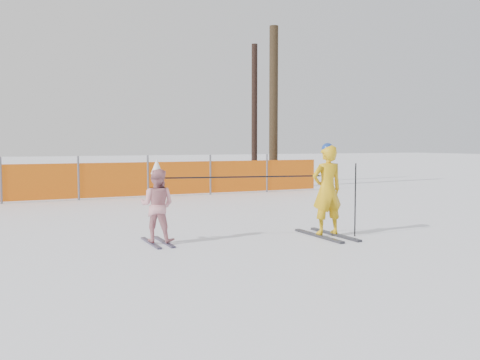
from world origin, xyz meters
name	(u,v)px	position (x,y,z in m)	size (l,w,h in m)	color
ground	(253,244)	(0.00, 0.00, 0.00)	(120.00, 120.00, 0.00)	white
adult	(327,190)	(1.48, 0.10, 0.80)	(0.58, 1.42, 1.62)	black
child	(157,205)	(-1.38, 0.70, 0.63)	(0.72, 1.01, 1.37)	black
ski_poles	(282,185)	(0.66, 0.24, 0.92)	(3.20, 0.80, 1.27)	black
safety_fence	(34,182)	(-2.74, 7.94, 0.56)	(17.85, 0.06, 1.25)	#595960
tree_trunks	(267,110)	(5.51, 10.04, 2.84)	(0.44, 2.16, 5.77)	#312415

